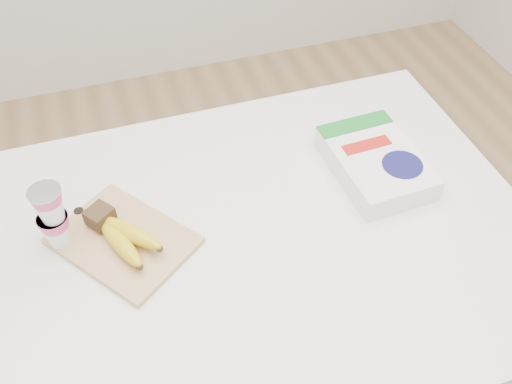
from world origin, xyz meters
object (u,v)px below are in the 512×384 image
at_px(cereal_box, 375,162).
at_px(bananas, 121,234).
at_px(table, 232,358).
at_px(cutting_board, 123,241).
at_px(yogurt_stack, 52,216).

bearing_deg(cereal_box, bananas, -178.95).
relative_size(bananas, cereal_box, 0.70).
bearing_deg(table, cereal_box, 13.73).
bearing_deg(cutting_board, cereal_box, -33.56).
bearing_deg(bananas, table, -16.39).
bearing_deg(bananas, yogurt_stack, 162.63).
xyz_separation_m(table, cutting_board, (-0.19, 0.06, 0.48)).
xyz_separation_m(bananas, cereal_box, (0.56, 0.03, -0.01)).
distance_m(table, bananas, 0.54).
distance_m(bananas, yogurt_stack, 0.13).
bearing_deg(yogurt_stack, cutting_board, -14.41).
distance_m(cutting_board, yogurt_stack, 0.14).
distance_m(table, yogurt_stack, 0.64).
xyz_separation_m(table, yogurt_stack, (-0.30, 0.09, 0.56)).
relative_size(table, cereal_box, 4.81).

